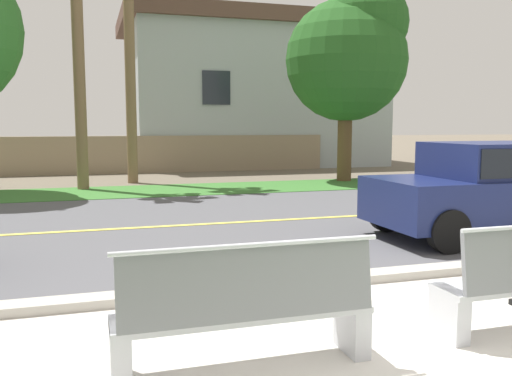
{
  "coord_description": "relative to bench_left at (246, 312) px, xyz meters",
  "views": [
    {
      "loc": [
        -2.43,
        -3.21,
        1.83
      ],
      "look_at": [
        -0.34,
        3.59,
        1.0
      ],
      "focal_mm": 38.26,
      "sensor_mm": 36.0,
      "label": 1
    }
  ],
  "objects": [
    {
      "name": "ground_plane",
      "position": [
        1.36,
        7.48,
        -0.46
      ],
      "size": [
        140.0,
        140.0,
        0.0
      ],
      "primitive_type": "plane",
      "color": "#665B4C"
    },
    {
      "name": "sidewalk_pavement",
      "position": [
        1.36,
        -0.12,
        -0.46
      ],
      "size": [
        44.0,
        3.6,
        0.01
      ],
      "primitive_type": "cube",
      "color": "beige",
      "rests_on": "ground_plane"
    },
    {
      "name": "curb_edge",
      "position": [
        1.36,
        1.83,
        -0.41
      ],
      "size": [
        44.0,
        0.3,
        0.11
      ],
      "primitive_type": "cube",
      "color": "#ADA89E",
      "rests_on": "ground_plane"
    },
    {
      "name": "street_asphalt",
      "position": [
        1.36,
        5.98,
        -0.46
      ],
      "size": [
        52.0,
        8.0,
        0.01
      ],
      "primitive_type": "cube",
      "color": "#515156",
      "rests_on": "ground_plane"
    },
    {
      "name": "road_centre_line",
      "position": [
        1.36,
        5.98,
        -0.45
      ],
      "size": [
        48.0,
        0.14,
        0.01
      ],
      "primitive_type": "cube",
      "color": "#E0CC4C",
      "rests_on": "ground_plane"
    },
    {
      "name": "far_verge_grass",
      "position": [
        1.36,
        11.39,
        -0.45
      ],
      "size": [
        48.0,
        2.8,
        0.02
      ],
      "primitive_type": "cube",
      "color": "#38702D",
      "rests_on": "ground_plane"
    },
    {
      "name": "bench_left",
      "position": [
        0.0,
        0.0,
        0.0
      ],
      "size": [
        1.95,
        0.48,
        1.01
      ],
      "color": "silver",
      "rests_on": "ground_plane"
    },
    {
      "name": "car_navy_near",
      "position": [
        5.39,
        3.58,
        0.39
      ],
      "size": [
        4.3,
        1.86,
        1.54
      ],
      "color": "navy",
      "rests_on": "ground_plane"
    },
    {
      "name": "shade_tree_left",
      "position": [
        6.95,
        12.18,
        3.66
      ],
      "size": [
        3.84,
        3.84,
        6.34
      ],
      "color": "brown",
      "rests_on": "ground_plane"
    },
    {
      "name": "garden_wall",
      "position": [
        1.58,
        17.21,
        0.24
      ],
      "size": [
        13.0,
        0.36,
        1.4
      ],
      "primitive_type": "cube",
      "color": "gray",
      "rests_on": "ground_plane"
    },
    {
      "name": "house_across_street",
      "position": [
        6.17,
        20.4,
        2.83
      ],
      "size": [
        11.62,
        6.91,
        6.49
      ],
      "color": "#A3ADB2",
      "rests_on": "ground_plane"
    }
  ]
}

